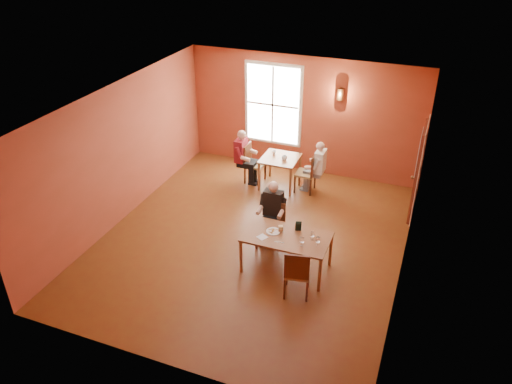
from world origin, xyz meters
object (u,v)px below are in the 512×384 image
(chair_diner_maroon, at_px, (255,164))
(diner_maroon, at_px, (254,157))
(chair_empty, at_px, (297,271))
(main_table, at_px, (286,252))
(chair_diner_main, at_px, (273,226))
(chair_diner_white, at_px, (305,172))
(diner_main, at_px, (272,219))
(diner_white, at_px, (307,168))
(second_table, at_px, (280,172))

(chair_diner_maroon, bearing_deg, diner_maroon, -90.00)
(chair_empty, xyz_separation_m, chair_diner_maroon, (-2.22, 3.67, 0.00))
(chair_diner_maroon, xyz_separation_m, diner_maroon, (-0.03, 0.00, 0.17))
(chair_diner_maroon, bearing_deg, main_table, 30.73)
(chair_diner_main, xyz_separation_m, chair_diner_white, (-0.02, 2.41, 0.04))
(chair_diner_maroon, height_order, diner_maroon, diner_maroon)
(chair_diner_white, height_order, diner_maroon, diner_maroon)
(chair_diner_main, xyz_separation_m, chair_diner_maroon, (-1.32, 2.41, 0.04))
(diner_main, xyz_separation_m, diner_white, (0.01, 2.44, -0.01))
(chair_diner_main, xyz_separation_m, diner_main, (0.00, -0.03, 0.18))
(diner_main, relative_size, chair_empty, 1.30)
(second_table, height_order, diner_white, diner_white)
(chair_empty, bearing_deg, chair_diner_white, 92.17)
(chair_empty, relative_size, chair_diner_maroon, 0.99)
(chair_diner_main, distance_m, chair_empty, 1.54)
(diner_white, height_order, chair_diner_maroon, diner_white)
(chair_empty, relative_size, diner_white, 0.78)
(diner_main, relative_size, diner_white, 1.01)
(diner_white, bearing_deg, chair_empty, -166.37)
(diner_maroon, bearing_deg, chair_empty, 31.53)
(diner_white, distance_m, chair_diner_maroon, 1.34)
(chair_empty, height_order, second_table, chair_empty)
(chair_diner_maroon, relative_size, diner_maroon, 0.75)
(chair_empty, height_order, chair_diner_maroon, chair_diner_maroon)
(second_table, bearing_deg, chair_diner_main, -74.47)
(diner_white, bearing_deg, chair_diner_maroon, 90.00)
(main_table, xyz_separation_m, diner_maroon, (-1.85, 3.06, 0.29))
(diner_main, distance_m, chair_diner_maroon, 2.78)
(second_table, xyz_separation_m, chair_diner_white, (0.65, 0.00, 0.11))
(second_table, bearing_deg, diner_white, 0.00)
(main_table, relative_size, chair_empty, 1.63)
(main_table, height_order, chair_diner_main, chair_diner_main)
(diner_white, xyz_separation_m, chair_diner_maroon, (-1.33, 0.00, -0.13))
(chair_diner_maroon, bearing_deg, diner_white, 90.00)
(main_table, bearing_deg, chair_diner_white, 99.64)
(main_table, height_order, diner_maroon, diner_maroon)
(main_table, bearing_deg, second_table, 110.92)
(diner_main, distance_m, chair_diner_white, 2.45)
(diner_main, bearing_deg, diner_maroon, -61.06)
(diner_main, relative_size, second_table, 1.45)
(chair_diner_main, height_order, diner_maroon, diner_maroon)
(diner_white, relative_size, diner_maroon, 0.95)
(chair_diner_white, bearing_deg, chair_diner_main, -179.53)
(diner_main, height_order, chair_diner_white, diner_main)
(diner_main, relative_size, chair_diner_white, 1.29)
(chair_diner_white, height_order, diner_white, diner_white)
(chair_empty, bearing_deg, main_table, 111.51)
(diner_white, distance_m, diner_maroon, 1.36)
(chair_empty, xyz_separation_m, diner_white, (-0.89, 3.67, 0.14))
(main_table, height_order, chair_diner_white, chair_diner_white)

